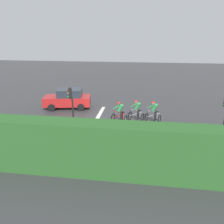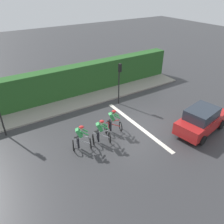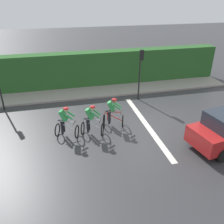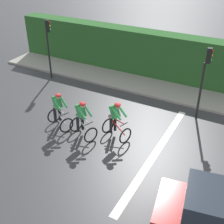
{
  "view_description": "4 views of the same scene",
  "coord_description": "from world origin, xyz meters",
  "px_view_note": "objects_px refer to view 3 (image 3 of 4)",
  "views": [
    {
      "loc": [
        15.48,
        3.55,
        6.24
      ],
      "look_at": [
        0.78,
        1.52,
        1.05
      ],
      "focal_mm": 35.13,
      "sensor_mm": 36.0,
      "label": 1
    },
    {
      "loc": [
        -9.85,
        8.49,
        8.71
      ],
      "look_at": [
        0.76,
        1.74,
        1.19
      ],
      "focal_mm": 35.4,
      "sensor_mm": 36.0,
      "label": 2
    },
    {
      "loc": [
        -10.69,
        4.68,
        6.63
      ],
      "look_at": [
        0.42,
        2.01,
        0.77
      ],
      "focal_mm": 38.07,
      "sensor_mm": 36.0,
      "label": 3
    },
    {
      "loc": [
        -8.87,
        -2.72,
        7.41
      ],
      "look_at": [
        0.14,
        2.15,
        1.23
      ],
      "focal_mm": 48.39,
      "sensor_mm": 36.0,
      "label": 4
    }
  ],
  "objects_px": {
    "cyclist_lead": "(66,123)",
    "cyclist_second": "(91,121)",
    "traffic_light_near_crossing": "(141,67)",
    "cyclist_mid": "(113,113)"
  },
  "relations": [
    {
      "from": "cyclist_lead",
      "to": "cyclist_second",
      "type": "height_order",
      "value": "same"
    },
    {
      "from": "cyclist_lead",
      "to": "cyclist_second",
      "type": "relative_size",
      "value": 1.0
    },
    {
      "from": "cyclist_lead",
      "to": "traffic_light_near_crossing",
      "type": "relative_size",
      "value": 0.5
    },
    {
      "from": "cyclist_lead",
      "to": "cyclist_mid",
      "type": "distance_m",
      "value": 2.55
    },
    {
      "from": "cyclist_second",
      "to": "traffic_light_near_crossing",
      "type": "xyz_separation_m",
      "value": [
        3.7,
        -3.85,
        1.43
      ]
    },
    {
      "from": "traffic_light_near_crossing",
      "to": "cyclist_mid",
      "type": "bearing_deg",
      "value": 140.0
    },
    {
      "from": "cyclist_mid",
      "to": "traffic_light_near_crossing",
      "type": "bearing_deg",
      "value": -40.0
    },
    {
      "from": "cyclist_second",
      "to": "cyclist_mid",
      "type": "relative_size",
      "value": 1.0
    },
    {
      "from": "traffic_light_near_crossing",
      "to": "cyclist_second",
      "type": "bearing_deg",
      "value": 133.85
    },
    {
      "from": "traffic_light_near_crossing",
      "to": "cyclist_lead",
      "type": "bearing_deg",
      "value": 124.94
    }
  ]
}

